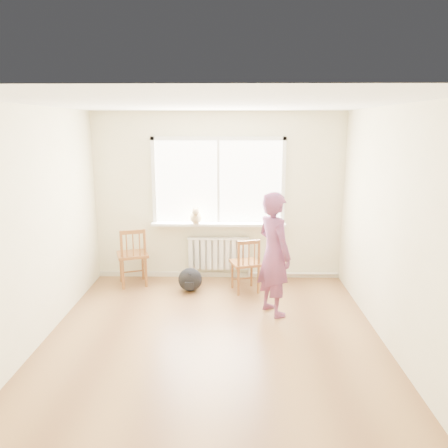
{
  "coord_description": "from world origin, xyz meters",
  "views": [
    {
      "loc": [
        0.22,
        -4.7,
        2.48
      ],
      "look_at": [
        0.11,
        1.2,
        1.14
      ],
      "focal_mm": 35.0,
      "sensor_mm": 36.0,
      "label": 1
    }
  ],
  "objects_px": {
    "chair_left": "(133,257)",
    "person": "(274,254)",
    "backpack": "(190,280)",
    "cat": "(196,216)",
    "chair_right": "(246,265)"
  },
  "relations": [
    {
      "from": "chair_left",
      "to": "chair_right",
      "type": "relative_size",
      "value": 1.11
    },
    {
      "from": "chair_left",
      "to": "backpack",
      "type": "bearing_deg",
      "value": 147.03
    },
    {
      "from": "cat",
      "to": "backpack",
      "type": "bearing_deg",
      "value": -101.66
    },
    {
      "from": "chair_left",
      "to": "chair_right",
      "type": "bearing_deg",
      "value": 153.07
    },
    {
      "from": "chair_right",
      "to": "chair_left",
      "type": "bearing_deg",
      "value": -24.32
    },
    {
      "from": "chair_left",
      "to": "cat",
      "type": "distance_m",
      "value": 1.17
    },
    {
      "from": "cat",
      "to": "chair_right",
      "type": "bearing_deg",
      "value": -35.0
    },
    {
      "from": "person",
      "to": "cat",
      "type": "distance_m",
      "value": 1.69
    },
    {
      "from": "chair_right",
      "to": "cat",
      "type": "relative_size",
      "value": 1.87
    },
    {
      "from": "person",
      "to": "chair_right",
      "type": "bearing_deg",
      "value": -5.68
    },
    {
      "from": "chair_left",
      "to": "person",
      "type": "bearing_deg",
      "value": 135.49
    },
    {
      "from": "backpack",
      "to": "cat",
      "type": "bearing_deg",
      "value": 82.1
    },
    {
      "from": "chair_left",
      "to": "person",
      "type": "xyz_separation_m",
      "value": [
        2.1,
        -1.0,
        0.36
      ]
    },
    {
      "from": "person",
      "to": "backpack",
      "type": "distance_m",
      "value": 1.56
    },
    {
      "from": "chair_left",
      "to": "person",
      "type": "height_order",
      "value": "person"
    }
  ]
}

